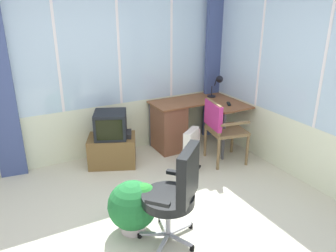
{
  "coord_description": "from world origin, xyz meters",
  "views": [
    {
      "loc": [
        -1.2,
        -2.44,
        2.2
      ],
      "look_at": [
        0.57,
        0.87,
        0.75
      ],
      "focal_mm": 35.59,
      "sensor_mm": 36.0,
      "label": 1
    }
  ],
  "objects_px": {
    "desk_lamp": "(218,83)",
    "office_chair": "(176,191)",
    "desk": "(173,124)",
    "tv_on_stand": "(112,142)",
    "wooden_armchair": "(219,124)",
    "space_heater": "(192,150)",
    "potted_plant": "(134,205)",
    "tv_remote": "(229,104)"
  },
  "relations": [
    {
      "from": "potted_plant",
      "to": "office_chair",
      "type": "bearing_deg",
      "value": -47.74
    },
    {
      "from": "wooden_armchair",
      "to": "space_heater",
      "type": "xyz_separation_m",
      "value": [
        -0.47,
        -0.05,
        -0.28
      ]
    },
    {
      "from": "tv_on_stand",
      "to": "desk_lamp",
      "type": "bearing_deg",
      "value": 0.63
    },
    {
      "from": "desk",
      "to": "wooden_armchair",
      "type": "bearing_deg",
      "value": -63.97
    },
    {
      "from": "desk",
      "to": "wooden_armchair",
      "type": "relative_size",
      "value": 1.39
    },
    {
      "from": "desk_lamp",
      "to": "wooden_armchair",
      "type": "relative_size",
      "value": 0.38
    },
    {
      "from": "office_chair",
      "to": "potted_plant",
      "type": "bearing_deg",
      "value": 132.26
    },
    {
      "from": "office_chair",
      "to": "tv_on_stand",
      "type": "bearing_deg",
      "value": 89.91
    },
    {
      "from": "tv_on_stand",
      "to": "potted_plant",
      "type": "xyz_separation_m",
      "value": [
        -0.3,
        -1.48,
        -0.04
      ]
    },
    {
      "from": "desk_lamp",
      "to": "potted_plant",
      "type": "xyz_separation_m",
      "value": [
        -2.07,
        -1.5,
        -0.66
      ]
    },
    {
      "from": "desk",
      "to": "wooden_armchair",
      "type": "height_order",
      "value": "wooden_armchair"
    },
    {
      "from": "tv_remote",
      "to": "wooden_armchair",
      "type": "relative_size",
      "value": 0.17
    },
    {
      "from": "tv_remote",
      "to": "office_chair",
      "type": "relative_size",
      "value": 0.15
    },
    {
      "from": "desk_lamp",
      "to": "tv_on_stand",
      "type": "xyz_separation_m",
      "value": [
        -1.78,
        -0.02,
        -0.61
      ]
    },
    {
      "from": "wooden_armchair",
      "to": "tv_on_stand",
      "type": "height_order",
      "value": "wooden_armchair"
    },
    {
      "from": "potted_plant",
      "to": "wooden_armchair",
      "type": "bearing_deg",
      "value": 27.28
    },
    {
      "from": "desk_lamp",
      "to": "office_chair",
      "type": "bearing_deg",
      "value": -134.29
    },
    {
      "from": "office_chair",
      "to": "space_heater",
      "type": "relative_size",
      "value": 1.64
    },
    {
      "from": "office_chair",
      "to": "tv_on_stand",
      "type": "distance_m",
      "value": 1.82
    },
    {
      "from": "tv_on_stand",
      "to": "space_heater",
      "type": "distance_m",
      "value": 1.11
    },
    {
      "from": "space_heater",
      "to": "potted_plant",
      "type": "distance_m",
      "value": 1.41
    },
    {
      "from": "wooden_armchair",
      "to": "tv_on_stand",
      "type": "distance_m",
      "value": 1.51
    },
    {
      "from": "desk",
      "to": "potted_plant",
      "type": "bearing_deg",
      "value": -130.08
    },
    {
      "from": "desk",
      "to": "desk_lamp",
      "type": "relative_size",
      "value": 3.62
    },
    {
      "from": "office_chair",
      "to": "desk_lamp",
      "type": "bearing_deg",
      "value": 45.71
    },
    {
      "from": "desk_lamp",
      "to": "tv_on_stand",
      "type": "distance_m",
      "value": 1.88
    },
    {
      "from": "desk",
      "to": "desk_lamp",
      "type": "bearing_deg",
      "value": -2.82
    },
    {
      "from": "desk",
      "to": "tv_remote",
      "type": "distance_m",
      "value": 0.89
    },
    {
      "from": "office_chair",
      "to": "tv_on_stand",
      "type": "xyz_separation_m",
      "value": [
        0.0,
        1.81,
        -0.21
      ]
    },
    {
      "from": "office_chair",
      "to": "potted_plant",
      "type": "xyz_separation_m",
      "value": [
        -0.29,
        0.32,
        -0.26
      ]
    },
    {
      "from": "desk_lamp",
      "to": "potted_plant",
      "type": "distance_m",
      "value": 2.64
    },
    {
      "from": "office_chair",
      "to": "tv_remote",
      "type": "bearing_deg",
      "value": 40.03
    },
    {
      "from": "potted_plant",
      "to": "desk",
      "type": "bearing_deg",
      "value": 49.92
    },
    {
      "from": "desk_lamp",
      "to": "office_chair",
      "type": "distance_m",
      "value": 2.58
    },
    {
      "from": "desk",
      "to": "tv_on_stand",
      "type": "xyz_separation_m",
      "value": [
        -1.0,
        -0.06,
        -0.06
      ]
    },
    {
      "from": "office_chair",
      "to": "desk",
      "type": "bearing_deg",
      "value": 61.66
    },
    {
      "from": "desk",
      "to": "desk_lamp",
      "type": "xyz_separation_m",
      "value": [
        0.78,
        -0.04,
        0.55
      ]
    },
    {
      "from": "wooden_armchair",
      "to": "potted_plant",
      "type": "distance_m",
      "value": 1.86
    },
    {
      "from": "space_heater",
      "to": "desk",
      "type": "bearing_deg",
      "value": 79.95
    },
    {
      "from": "space_heater",
      "to": "tv_on_stand",
      "type": "bearing_deg",
      "value": 141.46
    },
    {
      "from": "wooden_armchair",
      "to": "tv_on_stand",
      "type": "xyz_separation_m",
      "value": [
        -1.34,
        0.64,
        -0.24
      ]
    },
    {
      "from": "tv_on_stand",
      "to": "office_chair",
      "type": "bearing_deg",
      "value": -90.09
    }
  ]
}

